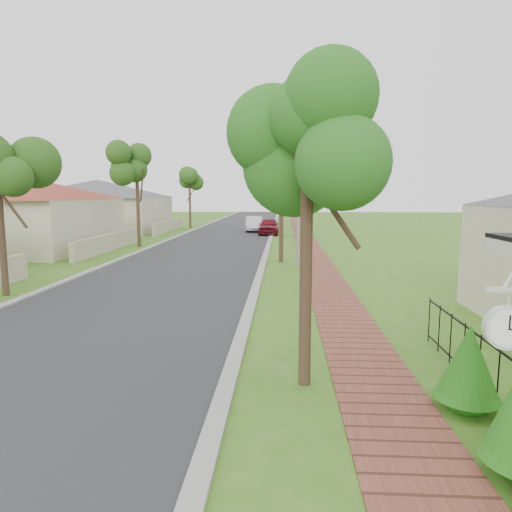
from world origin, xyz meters
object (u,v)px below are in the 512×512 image
(parked_car_red, at_px, (269,226))
(near_tree, at_px, (308,139))
(utility_pole, at_px, (299,180))
(station_clock, at_px, (508,325))
(parked_car_white, at_px, (254,224))

(parked_car_red, relative_size, near_tree, 0.75)
(parked_car_red, bearing_deg, utility_pole, -82.83)
(near_tree, relative_size, station_clock, 6.70)
(near_tree, bearing_deg, parked_car_white, 95.18)
(utility_pole, bearing_deg, near_tree, -91.32)
(parked_car_white, relative_size, station_clock, 5.11)
(station_clock, bearing_deg, parked_car_white, 97.87)
(parked_car_white, bearing_deg, station_clock, -84.29)
(parked_car_white, height_order, station_clock, station_clock)
(parked_car_red, distance_m, station_clock, 33.06)
(near_tree, bearing_deg, station_clock, -55.83)
(parked_car_white, height_order, utility_pole, utility_pole)
(parked_car_white, distance_m, station_clock, 36.25)
(parked_car_red, distance_m, parked_car_white, 3.35)
(parked_car_red, height_order, parked_car_white, parked_car_red)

